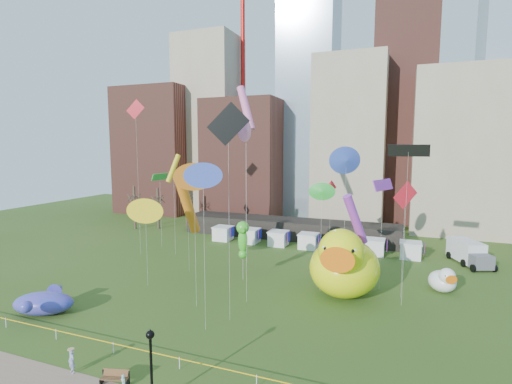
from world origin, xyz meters
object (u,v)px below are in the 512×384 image
at_px(whale_inflatable, 45,302).
at_px(seahorse_purple, 331,249).
at_px(seahorse_green, 242,237).
at_px(toddler, 123,381).
at_px(big_duck, 344,264).
at_px(woman, 72,362).
at_px(small_duck, 443,280).
at_px(lamppost, 151,359).
at_px(box_truck, 468,252).
at_px(park_bench, 115,377).

bearing_deg(whale_inflatable, seahorse_purple, 17.74).
relative_size(seahorse_green, toddler, 8.14).
bearing_deg(seahorse_green, big_duck, -25.82).
relative_size(seahorse_purple, woman, 2.83).
height_order(small_duck, lamppost, lamppost).
bearing_deg(seahorse_purple, box_truck, 30.06).
xyz_separation_m(whale_inflatable, lamppost, (17.89, -7.48, 1.96)).
bearing_deg(park_bench, seahorse_purple, 54.59).
xyz_separation_m(big_duck, toddler, (-11.42, -21.14, -3.15)).
bearing_deg(seahorse_green, lamppost, -101.95).
bearing_deg(whale_inflatable, park_bench, -47.21).
xyz_separation_m(park_bench, lamppost, (3.71, -0.95, 2.57)).
height_order(park_bench, lamppost, lamppost).
distance_m(big_duck, seahorse_green, 12.31).
bearing_deg(whale_inflatable, toddler, -46.37).
height_order(park_bench, toddler, park_bench).
xyz_separation_m(seahorse_green, woman, (-3.81, -22.16, -4.46)).
height_order(box_truck, woman, box_truck).
height_order(whale_inflatable, woman, whale_inflatable).
xyz_separation_m(whale_inflatable, woman, (10.42, -6.63, -0.26)).
relative_size(big_duck, box_truck, 1.30).
distance_m(whale_inflatable, box_truck, 52.19).
height_order(small_duck, park_bench, small_duck).
height_order(whale_inflatable, toddler, whale_inflatable).
xyz_separation_m(box_truck, toddler, (-25.75, -39.31, -1.14)).
bearing_deg(woman, seahorse_purple, 81.15).
height_order(seahorse_green, lamppost, seahorse_green).
xyz_separation_m(seahorse_green, seahorse_purple, (9.72, 4.70, -1.78)).
xyz_separation_m(seahorse_green, whale_inflatable, (-14.22, -15.53, -4.21)).
height_order(small_duck, toddler, small_duck).
relative_size(park_bench, toddler, 2.24).
distance_m(big_duck, park_bench, 24.51).
height_order(seahorse_purple, woman, seahorse_purple).
relative_size(seahorse_purple, box_truck, 0.63).
distance_m(small_duck, box_truck, 13.46).
bearing_deg(box_truck, park_bench, -146.17).
bearing_deg(small_duck, whale_inflatable, -171.48).
xyz_separation_m(seahorse_purple, whale_inflatable, (-23.95, -20.23, -2.42)).
distance_m(seahorse_green, park_bench, 22.59).
distance_m(big_duck, seahorse_purple, 6.22).
height_order(woman, toddler, woman).
bearing_deg(woman, lamppost, 11.35).
relative_size(seahorse_purple, whale_inflatable, 0.69).
bearing_deg(seahorse_purple, toddler, -115.07).
height_order(seahorse_green, toddler, seahorse_green).
bearing_deg(box_truck, woman, -149.72).
bearing_deg(seahorse_green, whale_inflatable, -153.50).
bearing_deg(big_duck, seahorse_green, 174.85).
bearing_deg(toddler, woman, -159.28).
distance_m(big_duck, whale_inflatable, 30.20).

